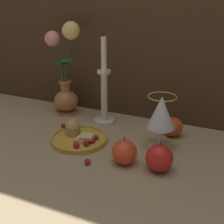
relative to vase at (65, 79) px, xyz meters
name	(u,v)px	position (x,y,z in m)	size (l,w,h in m)	color
ground_plane	(95,141)	(0.21, -0.17, -0.14)	(2.40, 2.40, 0.00)	#9E8966
vase	(65,79)	(0.00, 0.00, 0.00)	(0.13, 0.09, 0.35)	#B77042
plate_with_pastries	(78,136)	(0.16, -0.19, -0.12)	(0.18, 0.18, 0.06)	gold
wine_glass	(161,114)	(0.40, -0.12, -0.03)	(0.09, 0.09, 0.16)	silver
candlestick	(104,93)	(0.17, -0.02, -0.03)	(0.08, 0.08, 0.32)	silver
apple_beside_vase	(124,152)	(0.34, -0.25, -0.10)	(0.07, 0.07, 0.08)	#D14223
apple_near_glass	(159,158)	(0.44, -0.25, -0.10)	(0.07, 0.07, 0.09)	red
apple_at_table_edge	(173,127)	(0.42, -0.03, -0.11)	(0.06, 0.06, 0.08)	#D14223
berry_near_plate	(63,125)	(0.06, -0.12, -0.13)	(0.02, 0.02, 0.02)	#AD192D
berry_front_center	(87,162)	(0.25, -0.30, -0.13)	(0.02, 0.02, 0.02)	#AD192D
berry_by_glass_stem	(126,145)	(0.31, -0.17, -0.13)	(0.01, 0.01, 0.01)	#AD192D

